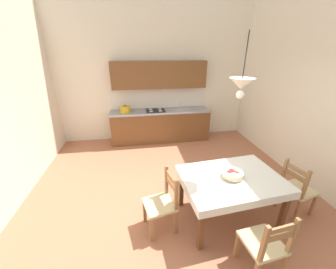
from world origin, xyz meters
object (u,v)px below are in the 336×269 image
dining_chair_window_side (297,189)px  fruit_bowl (233,174)px  dining_table (231,184)px  dining_chair_camera_side (265,245)px  dining_chair_tv_side (162,203)px  kitchen_cabinetry (160,112)px  pendant_lamp (242,84)px

dining_chair_window_side → fruit_bowl: 1.16m
dining_table → dining_chair_camera_side: 0.90m
dining_chair_tv_side → dining_chair_camera_side: size_ratio=1.00×
dining_chair_camera_side → dining_table: bearing=91.1°
dining_chair_tv_side → fruit_bowl: (1.05, 0.03, 0.37)m
kitchen_cabinetry → fruit_bowl: (0.67, -3.13, -0.04)m
kitchen_cabinetry → fruit_bowl: bearing=-77.9°
dining_table → fruit_bowl: fruit_bowl is taller
dining_table → kitchen_cabinetry: bearing=102.2°
kitchen_cabinetry → pendant_lamp: size_ratio=3.45×
dining_chair_camera_side → fruit_bowl: (-0.02, 0.87, 0.37)m
fruit_bowl → pendant_lamp: (0.02, 0.14, 1.26)m
pendant_lamp → dining_table: bearing=-96.5°
kitchen_cabinetry → dining_chair_window_side: size_ratio=2.98×
dining_chair_window_side → dining_chair_tv_side: bearing=178.9°
dining_chair_tv_side → dining_chair_window_side: same height
kitchen_cabinetry → dining_chair_camera_side: (0.69, -4.00, -0.41)m
dining_chair_window_side → pendant_lamp: (-1.08, 0.20, 1.63)m
dining_chair_camera_side → fruit_bowl: 0.95m
dining_chair_camera_side → pendant_lamp: bearing=90.1°
dining_chair_tv_side → dining_chair_camera_side: (1.07, -0.85, 0.00)m
dining_table → dining_chair_camera_side: dining_chair_camera_side is taller
kitchen_cabinetry → dining_chair_window_side: (1.77, -3.20, -0.41)m
kitchen_cabinetry → pendant_lamp: pendant_lamp is taller
dining_chair_window_side → fruit_bowl: dining_chair_window_side is taller
kitchen_cabinetry → dining_chair_camera_side: kitchen_cabinetry is taller
pendant_lamp → dining_chair_tv_side: bearing=-171.2°
fruit_bowl → pendant_lamp: 1.27m
kitchen_cabinetry → dining_chair_tv_side: (-0.37, -3.16, -0.41)m
kitchen_cabinetry → dining_chair_tv_side: bearing=-96.8°
dining_chair_window_side → fruit_bowl: bearing=176.5°
dining_chair_window_side → pendant_lamp: bearing=169.3°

